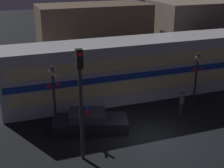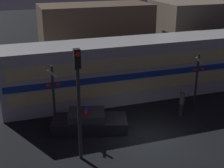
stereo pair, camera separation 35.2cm
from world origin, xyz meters
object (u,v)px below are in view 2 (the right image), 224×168
object	(u,v)px
train	(130,69)
pedestrian	(182,102)
crossing_signal_near	(197,76)
traffic_light_corner	(79,94)
police_car	(89,122)

from	to	relation	value
train	pedestrian	world-z (taller)	train
crossing_signal_near	train	bearing A→B (deg)	143.06
train	traffic_light_corner	xyz separation A→B (m)	(-5.39, -6.83, 1.41)
train	police_car	distance (m)	6.06
train	police_car	xyz separation A→B (m)	(-4.22, -4.02, -1.64)
police_car	pedestrian	bearing A→B (deg)	14.64
police_car	crossing_signal_near	xyz separation A→B (m)	(8.03, 1.15, 1.58)
crossing_signal_near	traffic_light_corner	bearing A→B (deg)	-156.69
traffic_light_corner	crossing_signal_near	bearing A→B (deg)	23.31
pedestrian	traffic_light_corner	world-z (taller)	traffic_light_corner
train	crossing_signal_near	bearing A→B (deg)	-36.94
train	pedestrian	xyz separation A→B (m)	(1.90, -4.21, -1.18)
train	traffic_light_corner	bearing A→B (deg)	-128.30
pedestrian	traffic_light_corner	distance (m)	8.18
train	traffic_light_corner	distance (m)	8.82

